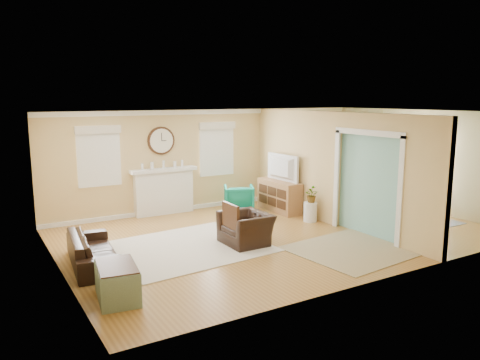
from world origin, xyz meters
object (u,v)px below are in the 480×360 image
Objects in this scene: dining_table at (377,205)px; credenza at (279,196)px; eames_chair at (246,228)px; green_chair at (239,198)px; sofa at (93,250)px.

credenza is at bearing 61.63° from dining_table.
dining_table is at bearing 93.06° from eames_chair.
eames_chair reaches higher than dining_table.
green_chair reaches higher than dining_table.
green_chair is 3.47m from dining_table.
green_chair reaches higher than sofa.
dining_table is at bearing -84.88° from sofa.
sofa is 5.35m from credenza.
dining_table reaches higher than sofa.
sofa is at bearing 52.69° from green_chair.
sofa is at bearing 103.94° from dining_table.
eames_chair is 0.71× the size of credenza.
green_chair is 0.54× the size of credenza.
eames_chair is at bearing 88.66° from green_chair.
sofa is 2.95m from eames_chair.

